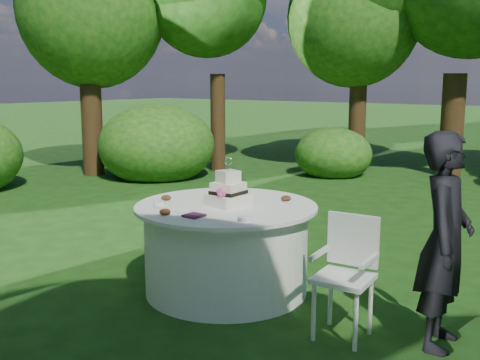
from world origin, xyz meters
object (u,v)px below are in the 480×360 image
object	(u,v)px
napkins	(194,216)
table	(226,248)
cake	(228,192)
guest	(445,241)
chair	(347,266)

from	to	relation	value
napkins	table	world-z (taller)	napkins
napkins	cake	xyz separation A→B (m)	(-0.03, 0.47, 0.10)
guest	chair	xyz separation A→B (m)	(-0.60, -0.24, -0.23)
chair	cake	bearing A→B (deg)	173.49
table	cake	bearing A→B (deg)	-23.72
napkins	chair	size ratio (longest dim) A/B	0.16
cake	napkins	bearing A→B (deg)	-85.94
napkins	chair	xyz separation A→B (m)	(1.15, 0.34, -0.27)
chair	napkins	bearing A→B (deg)	-163.64
guest	chair	distance (m)	0.68
napkins	guest	size ratio (longest dim) A/B	0.09
napkins	cake	bearing A→B (deg)	94.06
guest	chair	world-z (taller)	guest
table	guest	bearing A→B (deg)	2.67
table	chair	size ratio (longest dim) A/B	1.79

